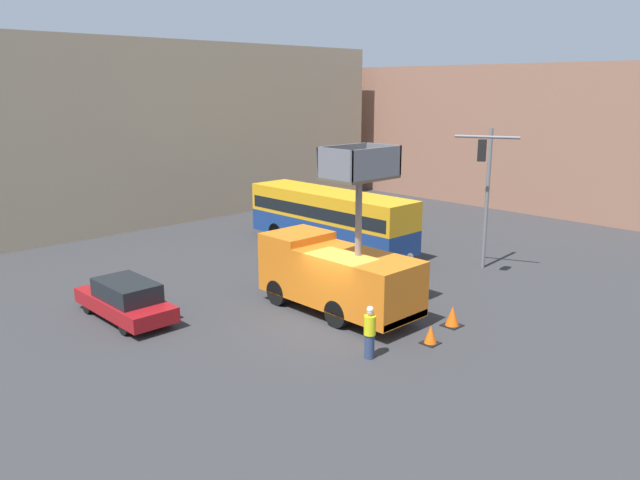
{
  "coord_description": "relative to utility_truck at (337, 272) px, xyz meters",
  "views": [
    {
      "loc": [
        -15.12,
        -15.14,
        8.48
      ],
      "look_at": [
        1.02,
        1.6,
        2.7
      ],
      "focal_mm": 35.0,
      "sensor_mm": 36.0,
      "label": 1
    }
  ],
  "objects": [
    {
      "name": "building_backdrop_far",
      "position": [
        -1.02,
        22.95,
        3.96
      ],
      "size": [
        44.0,
        10.0,
        11.16
      ],
      "color": "tan",
      "rests_on": "ground_plane"
    },
    {
      "name": "ground_plane",
      "position": [
        -1.02,
        -0.68,
        -1.62
      ],
      "size": [
        120.0,
        120.0,
        0.0
      ],
      "primitive_type": "plane",
      "color": "#333335"
    },
    {
      "name": "road_worker_near_truck",
      "position": [
        -2.21,
        -3.63,
        -0.75
      ],
      "size": [
        0.38,
        0.38,
        1.76
      ],
      "rotation": [
        0.0,
        0.0,
        5.25
      ],
      "color": "navy",
      "rests_on": "ground_plane"
    },
    {
      "name": "building_backdrop_side",
      "position": [
        27.67,
        5.93,
        3.32
      ],
      "size": [
        10.0,
        28.0,
        9.88
      ],
      "color": "#936651",
      "rests_on": "ground_plane"
    },
    {
      "name": "parked_car_curbside",
      "position": [
        -6.14,
        4.96,
        -0.86
      ],
      "size": [
        1.8,
        4.77,
        1.5
      ],
      "color": "maroon",
      "rests_on": "ground_plane"
    },
    {
      "name": "traffic_cone_near_truck",
      "position": [
        2.02,
        -3.89,
        -1.27
      ],
      "size": [
        0.65,
        0.65,
        0.74
      ],
      "color": "black",
      "rests_on": "ground_plane"
    },
    {
      "name": "road_worker_directing",
      "position": [
        3.21,
        -0.97,
        -0.64
      ],
      "size": [
        0.38,
        0.38,
        1.94
      ],
      "rotation": [
        0.0,
        0.0,
        6.21
      ],
      "color": "navy",
      "rests_on": "ground_plane"
    },
    {
      "name": "traffic_light_pole",
      "position": [
        8.47,
        -1.0,
        2.77
      ],
      "size": [
        2.83,
        2.58,
        6.6
      ],
      "color": "slate",
      "rests_on": "ground_plane"
    },
    {
      "name": "traffic_cone_mid_road",
      "position": [
        0.14,
        -4.3,
        -1.32
      ],
      "size": [
        0.56,
        0.56,
        0.64
      ],
      "color": "black",
      "rests_on": "ground_plane"
    },
    {
      "name": "city_bus",
      "position": [
        6.55,
        6.94,
        0.2
      ],
      "size": [
        2.46,
        10.1,
        3.09
      ],
      "rotation": [
        0.0,
        0.0,
        1.88
      ],
      "color": "navy",
      "rests_on": "ground_plane"
    },
    {
      "name": "utility_truck",
      "position": [
        0.0,
        0.0,
        0.0
      ],
      "size": [
        2.57,
        6.6,
        6.42
      ],
      "color": "orange",
      "rests_on": "ground_plane"
    }
  ]
}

